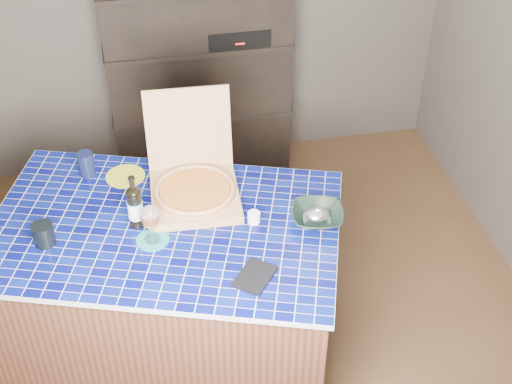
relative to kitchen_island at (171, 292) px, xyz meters
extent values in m
plane|color=brown|center=(0.39, 0.11, -0.46)|extent=(3.50, 3.50, 0.00)
cube|color=black|center=(0.39, 1.64, 0.44)|extent=(1.20, 0.40, 1.80)
cube|color=black|center=(0.64, 1.59, 0.66)|extent=(0.40, 0.32, 0.12)
cube|color=#4E2A1E|center=(0.00, 0.00, -0.02)|extent=(1.88, 1.49, 0.89)
cube|color=#040743|center=(0.00, 0.00, 0.44)|extent=(1.93, 1.54, 0.03)
cube|color=tan|center=(0.18, 0.16, 0.48)|extent=(0.45, 0.45, 0.05)
cube|color=tan|center=(0.19, 0.42, 0.72)|extent=(0.44, 0.12, 0.43)
cylinder|color=#A56F44|center=(0.18, 0.16, 0.51)|extent=(0.40, 0.40, 0.01)
cylinder|color=maroon|center=(0.18, 0.16, 0.53)|extent=(0.35, 0.35, 0.01)
torus|color=#A56F44|center=(0.18, 0.16, 0.53)|extent=(0.40, 0.40, 0.02)
cylinder|color=black|center=(-0.12, 0.03, 0.56)|extent=(0.07, 0.07, 0.20)
ellipsoid|color=black|center=(-0.12, 0.03, 0.66)|extent=(0.07, 0.07, 0.04)
cylinder|color=black|center=(-0.12, 0.03, 0.70)|extent=(0.03, 0.03, 0.08)
cylinder|color=silver|center=(-0.12, 0.03, 0.55)|extent=(0.07, 0.07, 0.09)
cylinder|color=#41A5DD|center=(-0.12, 0.03, 0.52)|extent=(0.08, 0.08, 0.01)
cylinder|color=#41A5DD|center=(-0.12, 0.03, 0.60)|extent=(0.08, 0.08, 0.01)
cylinder|color=#167373|center=(-0.06, -0.10, 0.46)|extent=(0.16, 0.16, 0.01)
cylinder|color=white|center=(-0.06, -0.10, 0.47)|extent=(0.08, 0.08, 0.01)
cylinder|color=white|center=(-0.06, -0.10, 0.51)|extent=(0.01, 0.01, 0.08)
ellipsoid|color=white|center=(-0.06, -0.10, 0.61)|extent=(0.09, 0.09, 0.12)
cylinder|color=#C65E1F|center=(-0.06, -0.10, 0.59)|extent=(0.07, 0.07, 0.06)
cylinder|color=white|center=(-0.06, -0.10, 0.63)|extent=(0.08, 0.08, 0.02)
cylinder|color=black|center=(-0.55, -0.02, 0.51)|extent=(0.10, 0.10, 0.11)
cube|color=black|center=(0.36, -0.43, 0.47)|extent=(0.23, 0.24, 0.02)
imported|color=black|center=(0.73, -0.11, 0.49)|extent=(0.30, 0.30, 0.06)
ellipsoid|color=silver|center=(0.73, -0.11, 0.50)|extent=(0.12, 0.10, 0.06)
cylinder|color=white|center=(0.43, -0.06, 0.49)|extent=(0.06, 0.06, 0.05)
cylinder|color=black|center=(-0.35, 0.49, 0.53)|extent=(0.08, 0.08, 0.13)
cylinder|color=gold|center=(-0.16, 0.43, 0.46)|extent=(0.20, 0.20, 0.01)
camera|label=1|loc=(-0.07, -2.61, 2.71)|focal=50.00mm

